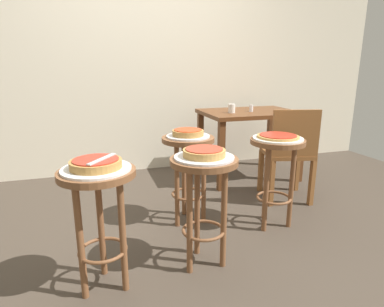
{
  "coord_description": "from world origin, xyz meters",
  "views": [
    {
      "loc": [
        -0.59,
        -2.13,
        1.19
      ],
      "look_at": [
        0.05,
        -0.08,
        0.61
      ],
      "focal_mm": 30.23,
      "sensor_mm": 36.0,
      "label": 1
    }
  ],
  "objects_px": {
    "serving_plate_foreground": "(96,169)",
    "stool_middle": "(204,187)",
    "dining_table": "(249,121)",
    "serving_plate_rear": "(188,136)",
    "pizza_rear": "(188,133)",
    "cup_near_edge": "(232,108)",
    "pizza_middle": "(204,152)",
    "stool_rear": "(188,159)",
    "pizza_server_knife": "(102,159)",
    "condiment_shaker": "(251,108)",
    "serving_plate_leftside": "(278,138)",
    "pizza_foreground": "(96,164)",
    "stool_foreground": "(99,202)",
    "stool_leftside": "(276,162)",
    "pizza_leftside": "(278,136)",
    "serving_plate_middle": "(204,157)",
    "wooden_chair": "(289,151)"
  },
  "relations": [
    {
      "from": "serving_plate_foreground",
      "to": "stool_middle",
      "type": "xyz_separation_m",
      "value": [
        0.59,
        0.04,
        -0.18
      ]
    },
    {
      "from": "serving_plate_foreground",
      "to": "dining_table",
      "type": "xyz_separation_m",
      "value": [
        1.62,
        1.49,
        -0.07
      ]
    },
    {
      "from": "serving_plate_rear",
      "to": "dining_table",
      "type": "xyz_separation_m",
      "value": [
        0.95,
        0.85,
        -0.07
      ]
    },
    {
      "from": "pizza_rear",
      "to": "cup_near_edge",
      "type": "distance_m",
      "value": 1.04
    },
    {
      "from": "pizza_rear",
      "to": "pizza_middle",
      "type": "bearing_deg",
      "value": -97.7
    },
    {
      "from": "stool_rear",
      "to": "pizza_rear",
      "type": "height_order",
      "value": "pizza_rear"
    },
    {
      "from": "pizza_server_knife",
      "to": "condiment_shaker",
      "type": "bearing_deg",
      "value": -10.48
    },
    {
      "from": "serving_plate_foreground",
      "to": "serving_plate_leftside",
      "type": "bearing_deg",
      "value": 16.07
    },
    {
      "from": "pizza_foreground",
      "to": "stool_middle",
      "type": "relative_size",
      "value": 0.38
    },
    {
      "from": "stool_middle",
      "to": "pizza_middle",
      "type": "xyz_separation_m",
      "value": [
        0.0,
        0.0,
        0.21
      ]
    },
    {
      "from": "stool_middle",
      "to": "condiment_shaker",
      "type": "height_order",
      "value": "condiment_shaker"
    },
    {
      "from": "stool_foreground",
      "to": "pizza_rear",
      "type": "height_order",
      "value": "pizza_rear"
    },
    {
      "from": "stool_leftside",
      "to": "pizza_rear",
      "type": "distance_m",
      "value": 0.69
    },
    {
      "from": "serving_plate_leftside",
      "to": "pizza_leftside",
      "type": "distance_m",
      "value": 0.02
    },
    {
      "from": "stool_leftside",
      "to": "stool_rear",
      "type": "relative_size",
      "value": 1.0
    },
    {
      "from": "stool_rear",
      "to": "dining_table",
      "type": "bearing_deg",
      "value": 42.02
    },
    {
      "from": "pizza_foreground",
      "to": "serving_plate_rear",
      "type": "relative_size",
      "value": 0.8
    },
    {
      "from": "condiment_shaker",
      "to": "serving_plate_rear",
      "type": "bearing_deg",
      "value": -139.46
    },
    {
      "from": "pizza_server_knife",
      "to": "serving_plate_middle",
      "type": "bearing_deg",
      "value": -46.55
    },
    {
      "from": "stool_middle",
      "to": "cup_near_edge",
      "type": "relative_size",
      "value": 7.52
    },
    {
      "from": "wooden_chair",
      "to": "pizza_server_knife",
      "type": "height_order",
      "value": "wooden_chair"
    },
    {
      "from": "pizza_middle",
      "to": "wooden_chair",
      "type": "xyz_separation_m",
      "value": [
        1.06,
        0.71,
        -0.25
      ]
    },
    {
      "from": "stool_middle",
      "to": "dining_table",
      "type": "xyz_separation_m",
      "value": [
        1.03,
        1.44,
        0.11
      ]
    },
    {
      "from": "stool_middle",
      "to": "condiment_shaker",
      "type": "relative_size",
      "value": 9.56
    },
    {
      "from": "wooden_chair",
      "to": "serving_plate_rear",
      "type": "bearing_deg",
      "value": -172.76
    },
    {
      "from": "stool_foreground",
      "to": "serving_plate_foreground",
      "type": "bearing_deg",
      "value": -90.0
    },
    {
      "from": "stool_middle",
      "to": "dining_table",
      "type": "distance_m",
      "value": 1.77
    },
    {
      "from": "pizza_leftside",
      "to": "dining_table",
      "type": "relative_size",
      "value": 0.3
    },
    {
      "from": "stool_leftside",
      "to": "condiment_shaker",
      "type": "relative_size",
      "value": 9.56
    },
    {
      "from": "pizza_rear",
      "to": "stool_leftside",
      "type": "bearing_deg",
      "value": -23.89
    },
    {
      "from": "serving_plate_rear",
      "to": "wooden_chair",
      "type": "height_order",
      "value": "wooden_chair"
    },
    {
      "from": "serving_plate_rear",
      "to": "dining_table",
      "type": "distance_m",
      "value": 1.27
    },
    {
      "from": "dining_table",
      "to": "pizza_server_knife",
      "type": "height_order",
      "value": "pizza_server_knife"
    },
    {
      "from": "pizza_leftside",
      "to": "pizza_server_knife",
      "type": "distance_m",
      "value": 1.31
    },
    {
      "from": "dining_table",
      "to": "cup_near_edge",
      "type": "bearing_deg",
      "value": -161.92
    },
    {
      "from": "pizza_foreground",
      "to": "pizza_leftside",
      "type": "height_order",
      "value": "pizza_foreground"
    },
    {
      "from": "dining_table",
      "to": "pizza_server_knife",
      "type": "xyz_separation_m",
      "value": [
        -1.59,
        -1.51,
        0.12
      ]
    },
    {
      "from": "cup_near_edge",
      "to": "serving_plate_rear",
      "type": "bearing_deg",
      "value": -132.08
    },
    {
      "from": "cup_near_edge",
      "to": "wooden_chair",
      "type": "relative_size",
      "value": 0.11
    },
    {
      "from": "stool_foreground",
      "to": "stool_leftside",
      "type": "xyz_separation_m",
      "value": [
        1.28,
        0.37,
        0.0
      ]
    },
    {
      "from": "pizza_foreground",
      "to": "dining_table",
      "type": "relative_size",
      "value": 0.26
    },
    {
      "from": "stool_leftside",
      "to": "pizza_rear",
      "type": "xyz_separation_m",
      "value": [
        -0.6,
        0.27,
        0.21
      ]
    },
    {
      "from": "pizza_foreground",
      "to": "stool_leftside",
      "type": "height_order",
      "value": "pizza_foreground"
    },
    {
      "from": "serving_plate_rear",
      "to": "pizza_server_knife",
      "type": "xyz_separation_m",
      "value": [
        -0.64,
        -0.65,
        0.06
      ]
    },
    {
      "from": "cup_near_edge",
      "to": "wooden_chair",
      "type": "height_order",
      "value": "wooden_chair"
    },
    {
      "from": "pizza_foreground",
      "to": "pizza_rear",
      "type": "height_order",
      "value": "same"
    },
    {
      "from": "pizza_middle",
      "to": "pizza_leftside",
      "type": "relative_size",
      "value": 0.81
    },
    {
      "from": "stool_middle",
      "to": "serving_plate_rear",
      "type": "xyz_separation_m",
      "value": [
        0.08,
        0.59,
        0.18
      ]
    },
    {
      "from": "condiment_shaker",
      "to": "wooden_chair",
      "type": "height_order",
      "value": "wooden_chair"
    },
    {
      "from": "stool_middle",
      "to": "pizza_leftside",
      "type": "relative_size",
      "value": 2.28
    }
  ]
}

